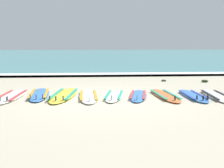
{
  "coord_description": "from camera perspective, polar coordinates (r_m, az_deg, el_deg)",
  "views": [
    {
      "loc": [
        -0.26,
        -7.6,
        1.51
      ],
      "look_at": [
        0.39,
        1.2,
        0.25
      ],
      "focal_mm": 44.73,
      "sensor_mm": 36.0,
      "label": 1
    }
  ],
  "objects": [
    {
      "name": "sea",
      "position": [
        42.93,
        -3.88,
        6.14
      ],
      "size": [
        80.0,
        60.0,
        0.1
      ],
      "primitive_type": "cube",
      "color": "teal",
      "rests_on": "ground"
    },
    {
      "name": "surfboard_6",
      "position": [
        8.28,
        10.72,
        -2.27
      ],
      "size": [
        0.66,
        2.24,
        0.18
      ],
      "color": "orange",
      "rests_on": "ground"
    },
    {
      "name": "seaweed_clump_near_shoreline",
      "position": [
        11.66,
        10.55,
        0.72
      ],
      "size": [
        0.21,
        0.17,
        0.07
      ],
      "primitive_type": "ellipsoid",
      "color": "#2D381E",
      "rests_on": "ground"
    },
    {
      "name": "surfboard_4",
      "position": [
        8.06,
        0.44,
        -2.4
      ],
      "size": [
        0.84,
        2.05,
        0.18
      ],
      "color": "silver",
      "rests_on": "ground"
    },
    {
      "name": "surfboard_3",
      "position": [
        8.03,
        -4.83,
        -2.48
      ],
      "size": [
        0.63,
        2.23,
        0.18
      ],
      "color": "white",
      "rests_on": "ground"
    },
    {
      "name": "wave_foam_strip",
      "position": [
        13.43,
        -3.07,
        1.89
      ],
      "size": [
        80.0,
        0.88,
        0.11
      ],
      "primitive_type": "cube",
      "color": "white",
      "rests_on": "ground"
    },
    {
      "name": "surfboard_8",
      "position": [
        8.61,
        20.54,
        -2.25
      ],
      "size": [
        0.78,
        2.27,
        0.18
      ],
      "color": "white",
      "rests_on": "ground"
    },
    {
      "name": "surfboard_0",
      "position": [
        8.51,
        -19.93,
        -2.34
      ],
      "size": [
        0.65,
        2.38,
        0.18
      ],
      "color": "white",
      "rests_on": "ground"
    },
    {
      "name": "surfboard_2",
      "position": [
        8.32,
        -9.8,
        -2.19
      ],
      "size": [
        0.92,
        2.64,
        0.18
      ],
      "color": "yellow",
      "rests_on": "ground"
    },
    {
      "name": "surfboard_7",
      "position": [
        8.42,
        16.18,
        -2.27
      ],
      "size": [
        0.6,
        2.12,
        0.18
      ],
      "color": "#3875CC",
      "rests_on": "ground"
    },
    {
      "name": "surfboard_5",
      "position": [
        8.13,
        5.35,
        -2.35
      ],
      "size": [
        0.89,
        2.03,
        0.18
      ],
      "color": "#3875CC",
      "rests_on": "ground"
    },
    {
      "name": "surfboard_1",
      "position": [
        8.57,
        -14.66,
        -2.04
      ],
      "size": [
        0.79,
        2.35,
        0.18
      ],
      "color": "#3875CC",
      "rests_on": "ground"
    },
    {
      "name": "ground_plane",
      "position": [
        7.75,
        -2.2,
        -3.11
      ],
      "size": [
        80.0,
        80.0,
        0.0
      ],
      "primitive_type": "plane",
      "color": "#B7AD93"
    },
    {
      "name": "seaweed_clump_mid_sand",
      "position": [
        11.8,
        18.44,
        0.59
      ],
      "size": [
        0.28,
        0.23,
        0.1
      ],
      "primitive_type": "ellipsoid",
      "color": "#2D381E",
      "rests_on": "ground"
    }
  ]
}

